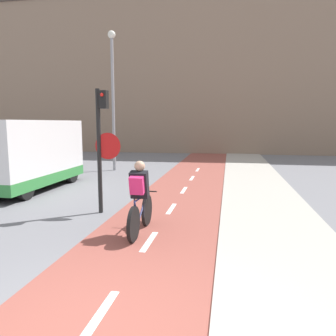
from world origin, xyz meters
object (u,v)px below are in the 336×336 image
Objects in this scene: street_lamp_far at (113,86)px; cyclist_near at (140,200)px; van at (28,156)px; traffic_light_pole at (102,137)px.

street_lamp_far reaches higher than cyclist_near.
van is (-1.36, -4.98, -2.86)m from street_lamp_far.
traffic_light_pole is 0.48× the size of street_lamp_far.
cyclist_near is at bearing -36.94° from van.
street_lamp_far reaches higher than traffic_light_pole.
van is at bearing 143.06° from cyclist_near.
cyclist_near is (3.73, -8.80, -3.31)m from street_lamp_far.
traffic_light_pole reaches higher than cyclist_near.
traffic_light_pole is 2.32m from cyclist_near.
street_lamp_far is 3.71× the size of cyclist_near.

